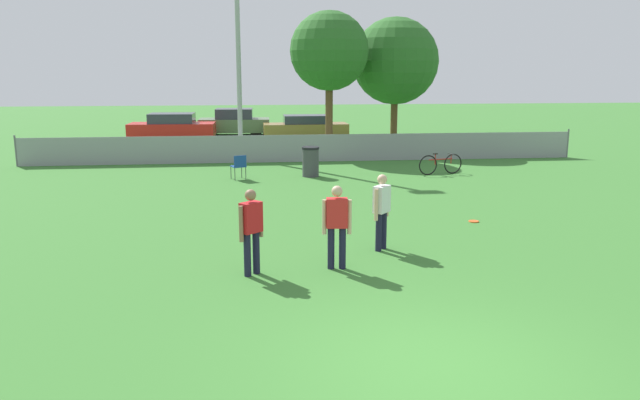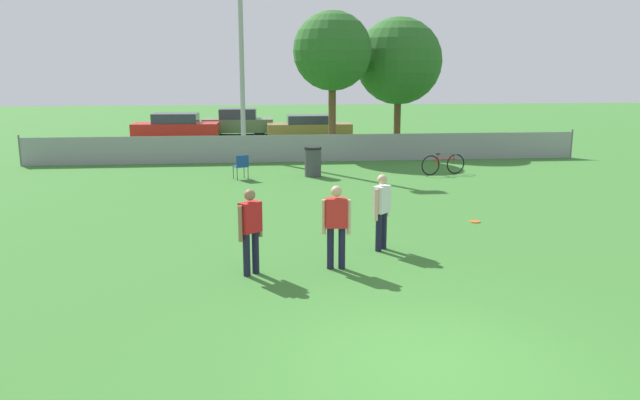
{
  "view_description": "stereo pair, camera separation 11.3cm",
  "coord_description": "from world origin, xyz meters",
  "px_view_note": "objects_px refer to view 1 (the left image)",
  "views": [
    {
      "loc": [
        -2.26,
        -7.08,
        3.67
      ],
      "look_at": [
        -0.84,
        5.37,
        1.05
      ],
      "focal_mm": 35.0,
      "sensor_mm": 36.0,
      "label": 1
    },
    {
      "loc": [
        -2.15,
        -7.09,
        3.67
      ],
      "look_at": [
        -0.84,
        5.37,
        1.05
      ],
      "focal_mm": 35.0,
      "sensor_mm": 36.0,
      "label": 2
    }
  ],
  "objects_px": {
    "parked_car_red": "(172,127)",
    "player_thrower_red": "(337,222)",
    "parked_car_olive": "(235,122)",
    "trash_bin": "(311,162)",
    "player_receiver_white": "(382,207)",
    "tree_near_pole": "(329,51)",
    "frisbee_disc": "(474,221)",
    "folding_chair_sideline": "(239,165)",
    "bicycle_sideline": "(441,164)",
    "light_pole": "(237,13)",
    "parked_car_tan": "(306,127)",
    "tree_far_right": "(395,61)",
    "player_defender_red": "(251,226)"
  },
  "relations": [
    {
      "from": "parked_car_red",
      "to": "player_thrower_red",
      "type": "bearing_deg",
      "value": -74.17
    },
    {
      "from": "parked_car_olive",
      "to": "parked_car_red",
      "type": "bearing_deg",
      "value": -145.87
    },
    {
      "from": "player_thrower_red",
      "to": "trash_bin",
      "type": "relative_size",
      "value": 1.53
    },
    {
      "from": "player_receiver_white",
      "to": "parked_car_red",
      "type": "bearing_deg",
      "value": 57.26
    },
    {
      "from": "tree_near_pole",
      "to": "player_thrower_red",
      "type": "distance_m",
      "value": 16.37
    },
    {
      "from": "frisbee_disc",
      "to": "folding_chair_sideline",
      "type": "relative_size",
      "value": 0.3
    },
    {
      "from": "player_receiver_white",
      "to": "bicycle_sideline",
      "type": "distance_m",
      "value": 10.01
    },
    {
      "from": "bicycle_sideline",
      "to": "trash_bin",
      "type": "height_order",
      "value": "trash_bin"
    },
    {
      "from": "player_receiver_white",
      "to": "bicycle_sideline",
      "type": "relative_size",
      "value": 0.94
    },
    {
      "from": "light_pole",
      "to": "parked_car_tan",
      "type": "xyz_separation_m",
      "value": [
        3.45,
        7.48,
        -5.33
      ]
    },
    {
      "from": "light_pole",
      "to": "parked_car_tan",
      "type": "bearing_deg",
      "value": 65.26
    },
    {
      "from": "player_thrower_red",
      "to": "folding_chair_sideline",
      "type": "height_order",
      "value": "player_thrower_red"
    },
    {
      "from": "player_thrower_red",
      "to": "parked_car_olive",
      "type": "bearing_deg",
      "value": 101.04
    },
    {
      "from": "player_thrower_red",
      "to": "player_receiver_white",
      "type": "xyz_separation_m",
      "value": [
        1.09,
        1.14,
        0.0
      ]
    },
    {
      "from": "tree_far_right",
      "to": "frisbee_disc",
      "type": "bearing_deg",
      "value": -95.28
    },
    {
      "from": "light_pole",
      "to": "trash_bin",
      "type": "relative_size",
      "value": 9.93
    },
    {
      "from": "tree_near_pole",
      "to": "frisbee_disc",
      "type": "relative_size",
      "value": 24.15
    },
    {
      "from": "tree_far_right",
      "to": "parked_car_tan",
      "type": "distance_m",
      "value": 7.23
    },
    {
      "from": "tree_far_right",
      "to": "player_thrower_red",
      "type": "xyz_separation_m",
      "value": [
        -5.21,
        -17.74,
        -3.15
      ]
    },
    {
      "from": "tree_near_pole",
      "to": "player_defender_red",
      "type": "xyz_separation_m",
      "value": [
        -3.48,
        -16.05,
        -3.53
      ]
    },
    {
      "from": "player_receiver_white",
      "to": "bicycle_sideline",
      "type": "height_order",
      "value": "player_receiver_white"
    },
    {
      "from": "player_thrower_red",
      "to": "parked_car_olive",
      "type": "xyz_separation_m",
      "value": [
        -2.39,
        24.83,
        -0.18
      ]
    },
    {
      "from": "light_pole",
      "to": "player_defender_red",
      "type": "relative_size",
      "value": 6.49
    },
    {
      "from": "folding_chair_sideline",
      "to": "parked_car_olive",
      "type": "relative_size",
      "value": 0.21
    },
    {
      "from": "parked_car_red",
      "to": "trash_bin",
      "type": "bearing_deg",
      "value": -61.63
    },
    {
      "from": "tree_near_pole",
      "to": "player_thrower_red",
      "type": "xyz_separation_m",
      "value": [
        -1.89,
        -15.87,
        -3.53
      ]
    },
    {
      "from": "light_pole",
      "to": "parked_car_olive",
      "type": "xyz_separation_m",
      "value": [
        -0.45,
        9.4,
        -5.22
      ]
    },
    {
      "from": "parked_car_tan",
      "to": "player_thrower_red",
      "type": "bearing_deg",
      "value": -94.37
    },
    {
      "from": "tree_far_right",
      "to": "bicycle_sideline",
      "type": "xyz_separation_m",
      "value": [
        -0.02,
        -7.48,
        -3.68
      ]
    },
    {
      "from": "tree_far_right",
      "to": "parked_car_red",
      "type": "xyz_separation_m",
      "value": [
        -10.85,
        5.06,
        -3.36
      ]
    },
    {
      "from": "light_pole",
      "to": "tree_far_right",
      "type": "distance_m",
      "value": 7.75
    },
    {
      "from": "frisbee_disc",
      "to": "folding_chair_sideline",
      "type": "height_order",
      "value": "folding_chair_sideline"
    },
    {
      "from": "light_pole",
      "to": "folding_chair_sideline",
      "type": "xyz_separation_m",
      "value": [
        -0.01,
        -5.43,
        -5.45
      ]
    },
    {
      "from": "tree_near_pole",
      "to": "player_receiver_white",
      "type": "bearing_deg",
      "value": -93.12
    },
    {
      "from": "light_pole",
      "to": "player_defender_red",
      "type": "xyz_separation_m",
      "value": [
        0.36,
        -15.61,
        -5.04
      ]
    },
    {
      "from": "tree_far_right",
      "to": "player_receiver_white",
      "type": "xyz_separation_m",
      "value": [
        -4.12,
        -16.6,
        -3.15
      ]
    },
    {
      "from": "player_thrower_red",
      "to": "parked_car_red",
      "type": "distance_m",
      "value": 23.49
    },
    {
      "from": "player_defender_red",
      "to": "tree_near_pole",
      "type": "bearing_deg",
      "value": 36.54
    },
    {
      "from": "light_pole",
      "to": "player_thrower_red",
      "type": "xyz_separation_m",
      "value": [
        1.94,
        -15.43,
        -5.04
      ]
    },
    {
      "from": "player_defender_red",
      "to": "player_receiver_white",
      "type": "bearing_deg",
      "value": -14.96
    },
    {
      "from": "player_defender_red",
      "to": "parked_car_olive",
      "type": "distance_m",
      "value": 25.02
    },
    {
      "from": "frisbee_disc",
      "to": "trash_bin",
      "type": "distance_m",
      "value": 7.87
    },
    {
      "from": "player_thrower_red",
      "to": "trash_bin",
      "type": "xyz_separation_m",
      "value": [
        0.54,
        10.38,
        -0.39
      ]
    },
    {
      "from": "parked_car_olive",
      "to": "parked_car_tan",
      "type": "xyz_separation_m",
      "value": [
        3.89,
        -1.92,
        -0.11
      ]
    },
    {
      "from": "player_thrower_red",
      "to": "frisbee_disc",
      "type": "xyz_separation_m",
      "value": [
        3.87,
        3.27,
        -0.89
      ]
    },
    {
      "from": "player_defender_red",
      "to": "parked_car_tan",
      "type": "relative_size",
      "value": 0.35
    },
    {
      "from": "player_defender_red",
      "to": "player_receiver_white",
      "type": "relative_size",
      "value": 1.0
    },
    {
      "from": "player_defender_red",
      "to": "trash_bin",
      "type": "height_order",
      "value": "player_defender_red"
    },
    {
      "from": "light_pole",
      "to": "tree_far_right",
      "type": "relative_size",
      "value": 1.7
    },
    {
      "from": "frisbee_disc",
      "to": "parked_car_olive",
      "type": "distance_m",
      "value": 22.47
    }
  ]
}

